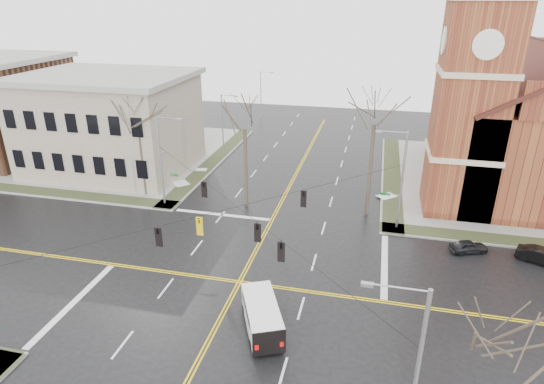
% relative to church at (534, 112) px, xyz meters
% --- Properties ---
extents(ground, '(120.00, 120.00, 0.00)m').
position_rel_church_xyz_m(ground, '(-24.76, -24.78, -8.43)').
color(ground, black).
rests_on(ground, ground).
extents(sidewalks, '(80.00, 80.00, 0.17)m').
position_rel_church_xyz_m(sidewalks, '(-24.76, -24.78, -8.36)').
color(sidewalks, gray).
rests_on(sidewalks, ground).
extents(road_markings, '(100.00, 100.00, 0.01)m').
position_rel_church_xyz_m(road_markings, '(-24.76, -24.78, -8.43)').
color(road_markings, gold).
rests_on(road_markings, ground).
extents(church, '(24.28, 27.48, 27.50)m').
position_rel_church_xyz_m(church, '(0.00, 0.00, 0.00)').
color(church, maroon).
rests_on(church, ground).
extents(civic_building_a, '(18.00, 14.00, 11.00)m').
position_rel_church_xyz_m(civic_building_a, '(-46.76, -4.78, -2.93)').
color(civic_building_a, gray).
rests_on(civic_building_a, ground).
extents(signal_pole_ne, '(2.75, 0.22, 9.00)m').
position_rel_church_xyz_m(signal_pole_ne, '(-13.44, -13.28, -3.48)').
color(signal_pole_ne, gray).
rests_on(signal_pole_ne, ground).
extents(signal_pole_nw, '(2.75, 0.22, 9.00)m').
position_rel_church_xyz_m(signal_pole_nw, '(-36.09, -13.28, -3.48)').
color(signal_pole_nw, gray).
rests_on(signal_pole_nw, ground).
extents(signal_pole_se, '(2.75, 0.22, 9.00)m').
position_rel_church_xyz_m(signal_pole_se, '(-13.44, -36.28, -3.48)').
color(signal_pole_se, gray).
rests_on(signal_pole_se, ground).
extents(span_wires, '(23.02, 23.02, 0.03)m').
position_rel_church_xyz_m(span_wires, '(-24.76, -24.78, -2.23)').
color(span_wires, black).
rests_on(span_wires, ground).
extents(traffic_signals, '(8.21, 8.26, 1.30)m').
position_rel_church_xyz_m(traffic_signals, '(-24.76, -25.45, -2.98)').
color(traffic_signals, black).
rests_on(traffic_signals, ground).
extents(streetlight_north_a, '(2.30, 0.20, 8.00)m').
position_rel_church_xyz_m(streetlight_north_a, '(-35.42, 3.22, -3.97)').
color(streetlight_north_a, gray).
rests_on(streetlight_north_a, ground).
extents(streetlight_north_b, '(2.30, 0.20, 8.00)m').
position_rel_church_xyz_m(streetlight_north_b, '(-35.42, 23.22, -3.97)').
color(streetlight_north_b, gray).
rests_on(streetlight_north_b, ground).
extents(cargo_van, '(3.88, 5.44, 1.94)m').
position_rel_church_xyz_m(cargo_van, '(-21.90, -29.32, -7.28)').
color(cargo_van, white).
rests_on(cargo_van, ground).
extents(parked_car_a, '(3.35, 2.25, 1.06)m').
position_rel_church_xyz_m(parked_car_a, '(-7.55, -16.28, -7.90)').
color(parked_car_a, black).
rests_on(parked_car_a, ground).
extents(parked_car_b, '(3.89, 2.68, 1.22)m').
position_rel_church_xyz_m(parked_car_b, '(-2.18, -16.75, -7.83)').
color(parked_car_b, black).
rests_on(parked_car_b, ground).
extents(tree_nw_far, '(4.00, 4.00, 10.70)m').
position_rel_church_xyz_m(tree_nw_far, '(-39.15, -11.66, -0.68)').
color(tree_nw_far, '#372E23').
rests_on(tree_nw_far, ground).
extents(tree_nw_near, '(4.00, 4.00, 11.73)m').
position_rel_church_xyz_m(tree_nw_near, '(-28.07, -11.55, 0.05)').
color(tree_nw_near, '#372E23').
rests_on(tree_nw_near, ground).
extents(tree_ne, '(4.00, 4.00, 13.23)m').
position_rel_church_xyz_m(tree_ne, '(-16.09, -10.87, 1.12)').
color(tree_ne, '#372E23').
rests_on(tree_ne, ground).
extents(tree_se, '(4.00, 4.00, 11.39)m').
position_rel_church_xyz_m(tree_se, '(-11.65, -39.53, -0.19)').
color(tree_se, '#372E23').
rests_on(tree_se, ground).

